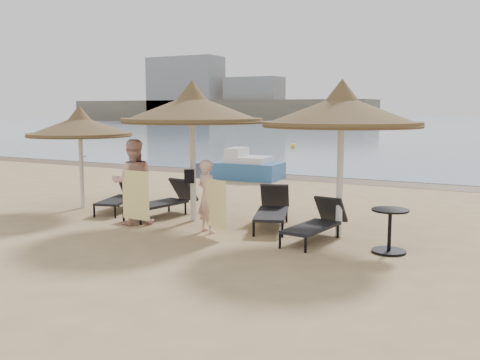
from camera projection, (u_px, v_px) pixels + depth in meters
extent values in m
plane|color=tan|center=(170.00, 229.00, 11.75)|extent=(160.00, 160.00, 0.00)
cube|color=gray|center=(473.00, 125.00, 81.86)|extent=(200.00, 140.00, 0.03)
cube|color=brown|center=(316.00, 179.00, 19.99)|extent=(200.00, 1.60, 0.01)
cube|color=#6C624D|center=(214.00, 111.00, 100.65)|extent=(60.00, 10.00, 4.00)
cube|color=gray|center=(185.00, 90.00, 100.67)|extent=(14.00, 6.00, 12.00)
cube|color=gray|center=(254.00, 100.00, 95.34)|extent=(10.00, 5.00, 8.00)
cylinder|color=silver|center=(82.00, 171.00, 14.08)|extent=(0.11, 0.11, 1.98)
cone|color=brown|center=(80.00, 125.00, 13.92)|extent=(2.73, 2.73, 0.52)
cone|color=brown|center=(79.00, 113.00, 13.87)|extent=(0.66, 0.66, 0.42)
cylinder|color=brown|center=(80.00, 135.00, 13.95)|extent=(2.68, 2.68, 0.09)
cylinder|color=silver|center=(193.00, 170.00, 12.45)|extent=(0.14, 0.14, 2.39)
cone|color=brown|center=(192.00, 108.00, 12.26)|extent=(3.30, 3.30, 0.63)
cone|color=brown|center=(192.00, 91.00, 12.21)|extent=(0.80, 0.80, 0.51)
cylinder|color=brown|center=(192.00, 121.00, 12.30)|extent=(3.24, 3.24, 0.11)
cylinder|color=silver|center=(340.00, 180.00, 10.93)|extent=(0.13, 0.13, 2.35)
cone|color=brown|center=(342.00, 110.00, 10.73)|extent=(3.25, 3.25, 0.62)
cone|color=brown|center=(342.00, 91.00, 10.68)|extent=(0.78, 0.78, 0.50)
cylinder|color=brown|center=(341.00, 124.00, 10.77)|extent=(3.18, 3.18, 0.11)
cylinder|color=black|center=(94.00, 212.00, 12.97)|extent=(0.05, 0.05, 0.28)
cylinder|color=black|center=(115.00, 213.00, 12.86)|extent=(0.05, 0.05, 0.28)
cylinder|color=black|center=(118.00, 202.00, 14.31)|extent=(0.05, 0.05, 0.28)
cylinder|color=black|center=(138.00, 203.00, 14.19)|extent=(0.05, 0.05, 0.28)
cube|color=black|center=(118.00, 200.00, 13.61)|extent=(0.99, 1.59, 0.06)
cube|color=black|center=(131.00, 186.00, 14.42)|extent=(0.70, 0.57, 0.56)
cylinder|color=black|center=(124.00, 215.00, 12.51)|extent=(0.05, 0.05, 0.29)
cylinder|color=black|center=(140.00, 218.00, 12.15)|extent=(0.05, 0.05, 0.29)
cylinder|color=black|center=(169.00, 206.00, 13.66)|extent=(0.05, 0.05, 0.29)
cylinder|color=black|center=(185.00, 209.00, 13.30)|extent=(0.05, 0.05, 0.29)
cube|color=black|center=(157.00, 204.00, 12.92)|extent=(0.92, 1.67, 0.06)
cube|color=black|center=(183.00, 189.00, 13.61)|extent=(0.72, 0.55, 0.59)
cylinder|color=black|center=(254.00, 229.00, 11.03)|extent=(0.05, 0.05, 0.30)
cylinder|color=black|center=(282.00, 230.00, 10.94)|extent=(0.05, 0.05, 0.30)
cylinder|color=black|center=(261.00, 215.00, 12.48)|extent=(0.05, 0.05, 0.30)
cylinder|color=black|center=(287.00, 216.00, 12.39)|extent=(0.05, 0.05, 0.30)
cube|color=black|center=(271.00, 214.00, 11.74)|extent=(1.15, 1.71, 0.06)
cube|color=black|center=(275.00, 196.00, 12.61)|extent=(0.77, 0.64, 0.60)
cylinder|color=black|center=(280.00, 241.00, 10.10)|extent=(0.05, 0.05, 0.27)
cylinder|color=black|center=(305.00, 246.00, 9.79)|extent=(0.05, 0.05, 0.27)
cylinder|color=black|center=(314.00, 228.00, 11.21)|extent=(0.05, 0.05, 0.27)
cylinder|color=black|center=(338.00, 232.00, 10.89)|extent=(0.05, 0.05, 0.27)
cube|color=black|center=(311.00, 227.00, 10.51)|extent=(0.80, 1.54, 0.06)
cube|color=black|center=(331.00, 209.00, 11.18)|extent=(0.66, 0.49, 0.56)
cylinder|color=black|center=(389.00, 251.00, 9.82)|extent=(0.63, 0.63, 0.04)
cylinder|color=black|center=(390.00, 231.00, 9.77)|extent=(0.07, 0.07, 0.76)
cylinder|color=black|center=(390.00, 210.00, 9.72)|extent=(0.67, 0.67, 0.03)
imported|color=#DAA593|center=(133.00, 175.00, 12.08)|extent=(1.23, 1.18, 2.26)
imported|color=#DAA593|center=(207.00, 190.00, 11.30)|extent=(0.98, 0.82, 1.81)
cube|color=yellow|center=(136.00, 195.00, 11.67)|extent=(0.77, 0.08, 1.08)
cube|color=yellow|center=(216.00, 204.00, 10.95)|extent=(0.66, 0.30, 1.00)
cube|color=silver|center=(197.00, 171.00, 12.61)|extent=(0.29, 0.13, 0.35)
cube|color=black|center=(189.00, 176.00, 12.33)|extent=(0.24, 0.14, 0.32)
cube|color=#2E609C|center=(248.00, 171.00, 19.90)|extent=(2.56, 1.60, 0.62)
cube|color=silver|center=(248.00, 160.00, 19.85)|extent=(1.65, 1.33, 0.28)
cube|color=silver|center=(237.00, 153.00, 20.00)|extent=(0.62, 1.05, 0.40)
sphere|color=yellow|center=(293.00, 146.00, 34.67)|extent=(0.35, 0.35, 0.35)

